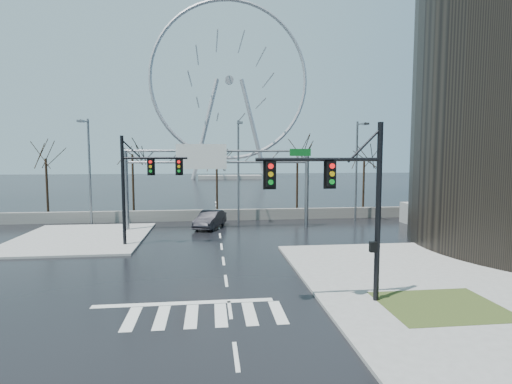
{
  "coord_description": "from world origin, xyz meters",
  "views": [
    {
      "loc": [
        -0.8,
        -20.53,
        6.55
      ],
      "look_at": [
        2.46,
        7.48,
        4.0
      ],
      "focal_mm": 28.0,
      "sensor_mm": 36.0,
      "label": 1
    }
  ],
  "objects": [
    {
      "name": "signal_mast_far",
      "position": [
        -5.87,
        8.96,
        4.83
      ],
      "size": [
        4.72,
        0.41,
        8.0
      ],
      "color": "black",
      "rests_on": "ground"
    },
    {
      "name": "tree_right",
      "position": [
        9.0,
        23.5,
        6.22
      ],
      "size": [
        3.9,
        3.9,
        7.8
      ],
      "color": "black",
      "rests_on": "ground"
    },
    {
      "name": "tree_center",
      "position": [
        0.0,
        24.5,
        5.17
      ],
      "size": [
        3.25,
        3.25,
        6.5
      ],
      "color": "black",
      "rests_on": "ground"
    },
    {
      "name": "sidewalk_far",
      "position": [
        -11.0,
        12.0,
        0.07
      ],
      "size": [
        10.0,
        12.0,
        0.15
      ],
      "primitive_type": "cube",
      "color": "gray",
      "rests_on": "ground"
    },
    {
      "name": "streetlight_left",
      "position": [
        -12.0,
        18.16,
        5.89
      ],
      "size": [
        0.5,
        2.55,
        10.0
      ],
      "color": "slate",
      "rests_on": "ground"
    },
    {
      "name": "tree_far_left",
      "position": [
        -18.0,
        24.0,
        5.57
      ],
      "size": [
        3.5,
        3.5,
        7.0
      ],
      "color": "black",
      "rests_on": "ground"
    },
    {
      "name": "grass_strip",
      "position": [
        9.0,
        -5.0,
        0.15
      ],
      "size": [
        5.0,
        4.0,
        0.02
      ],
      "primitive_type": "cube",
      "color": "#263A18",
      "rests_on": "sidewalk_near"
    },
    {
      "name": "streetlight_right",
      "position": [
        14.0,
        18.16,
        5.89
      ],
      "size": [
        0.5,
        2.55,
        10.0
      ],
      "color": "slate",
      "rests_on": "ground"
    },
    {
      "name": "tree_far_right",
      "position": [
        17.0,
        24.0,
        5.41
      ],
      "size": [
        3.4,
        3.4,
        6.8
      ],
      "color": "black",
      "rests_on": "ground"
    },
    {
      "name": "car",
      "position": [
        -0.81,
        15.75,
        0.79
      ],
      "size": [
        3.21,
        5.1,
        1.59
      ],
      "primitive_type": "imported",
      "rotation": [
        0.0,
        0.0,
        -0.34
      ],
      "color": "black",
      "rests_on": "ground"
    },
    {
      "name": "ferris_wheel",
      "position": [
        5.0,
        95.0,
        26.13
      ],
      "size": [
        45.0,
        6.0,
        50.91
      ],
      "color": "gray",
      "rests_on": "ground"
    },
    {
      "name": "ground",
      "position": [
        0.0,
        0.0,
        0.0
      ],
      "size": [
        260.0,
        260.0,
        0.0
      ],
      "primitive_type": "plane",
      "color": "black",
      "rests_on": "ground"
    },
    {
      "name": "sidewalk_right_ext",
      "position": [
        10.0,
        2.0,
        0.07
      ],
      "size": [
        12.0,
        10.0,
        0.15
      ],
      "primitive_type": "cube",
      "color": "gray",
      "rests_on": "ground"
    },
    {
      "name": "barrier_wall",
      "position": [
        0.0,
        20.0,
        0.55
      ],
      "size": [
        52.0,
        0.5,
        1.1
      ],
      "primitive_type": "cube",
      "color": "slate",
      "rests_on": "ground"
    },
    {
      "name": "streetlight_mid",
      "position": [
        2.0,
        18.16,
        5.89
      ],
      "size": [
        0.5,
        2.55,
        10.0
      ],
      "color": "slate",
      "rests_on": "ground"
    },
    {
      "name": "signal_mast_near",
      "position": [
        5.14,
        -4.04,
        4.87
      ],
      "size": [
        5.52,
        0.41,
        8.0
      ],
      "color": "black",
      "rests_on": "ground"
    },
    {
      "name": "sign_gantry",
      "position": [
        -0.38,
        14.96,
        5.18
      ],
      "size": [
        16.36,
        0.4,
        7.6
      ],
      "color": "slate",
      "rests_on": "ground"
    },
    {
      "name": "tree_left",
      "position": [
        -9.0,
        23.5,
        5.98
      ],
      "size": [
        3.75,
        3.75,
        7.5
      ],
      "color": "black",
      "rests_on": "ground"
    }
  ]
}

